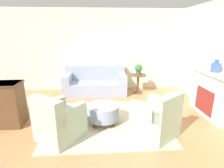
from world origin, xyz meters
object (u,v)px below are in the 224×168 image
at_px(armchair_right, 157,119).
at_px(vase_mantel_near, 216,67).
at_px(ottoman_table, 103,112).
at_px(side_table, 138,81).
at_px(couch, 95,84).
at_px(potted_plant_on_side_table, 139,69).
at_px(armchair_left, 58,122).

relative_size(armchair_right, vase_mantel_near, 3.45).
xyz_separation_m(ottoman_table, side_table, (1.23, 1.99, 0.16)).
bearing_deg(couch, potted_plant_on_side_table, -5.36).
distance_m(vase_mantel_near, potted_plant_on_side_table, 2.30).
distance_m(armchair_right, potted_plant_on_side_table, 2.62).
xyz_separation_m(side_table, potted_plant_on_side_table, (-0.00, -0.00, 0.41)).
height_order(couch, ottoman_table, couch).
bearing_deg(armchair_right, potted_plant_on_side_table, 86.30).
bearing_deg(couch, vase_mantel_near, -32.97).
height_order(ottoman_table, side_table, side_table).
bearing_deg(potted_plant_on_side_table, armchair_right, -93.70).
height_order(side_table, vase_mantel_near, vase_mantel_near).
relative_size(couch, potted_plant_on_side_table, 5.99).
height_order(couch, potted_plant_on_side_table, potted_plant_on_side_table).
bearing_deg(couch, ottoman_table, -83.86).
xyz_separation_m(armchair_left, armchair_right, (1.92, 0.00, 0.00)).
relative_size(couch, armchair_right, 2.00).
distance_m(ottoman_table, potted_plant_on_side_table, 2.41).
xyz_separation_m(armchair_left, potted_plant_on_side_table, (2.09, 2.57, 0.49)).
bearing_deg(vase_mantel_near, potted_plant_on_side_table, 129.69).
xyz_separation_m(couch, vase_mantel_near, (2.90, -1.88, 0.90)).
bearing_deg(potted_plant_on_side_table, armchair_left, -129.14).
bearing_deg(ottoman_table, armchair_left, -146.28).
bearing_deg(ottoman_table, vase_mantel_near, 5.21).
bearing_deg(couch, armchair_left, -103.24).
distance_m(armchair_left, armchair_right, 1.92).
bearing_deg(vase_mantel_near, couch, 147.03).
bearing_deg(ottoman_table, armchair_right, -28.60).
distance_m(couch, ottoman_table, 2.14).
bearing_deg(side_table, couch, 174.64).
distance_m(armchair_left, vase_mantel_near, 3.74).
distance_m(side_table, vase_mantel_near, 2.40).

